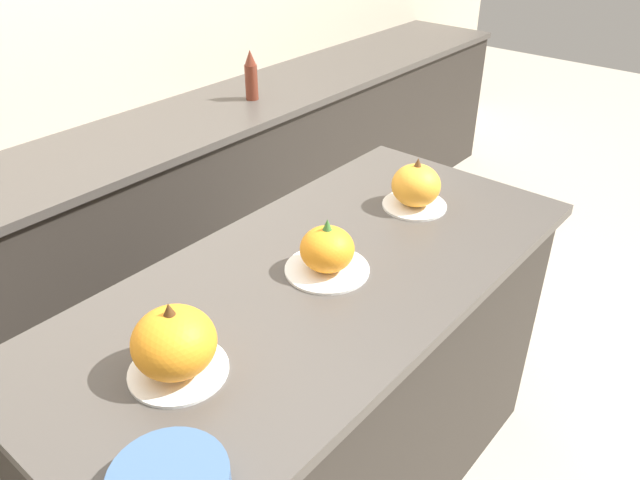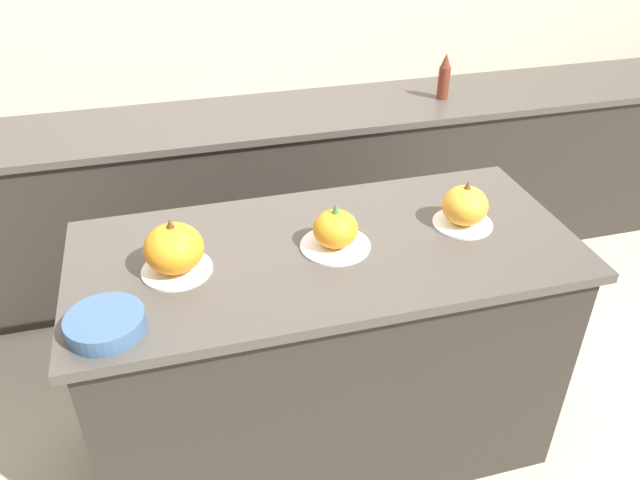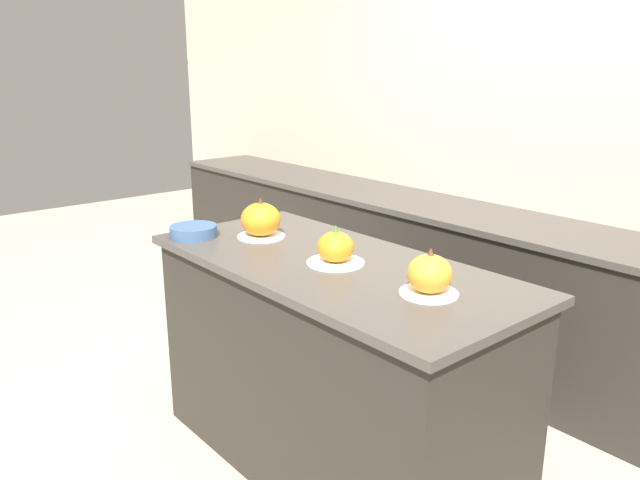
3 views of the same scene
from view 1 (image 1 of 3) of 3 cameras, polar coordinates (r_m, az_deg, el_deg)
The scene contains 7 objects.
wall_back at distance 2.82m, azimuth -27.14°, elevation 14.54°, with size 8.00×0.06×2.50m.
kitchen_island at distance 2.01m, azimuth -0.10°, elevation -14.26°, with size 1.68×0.77×0.95m.
back_counter at distance 2.85m, azimuth -20.44°, elevation -1.59°, with size 6.00×0.60×0.91m.
pumpkin_cake_left at distance 1.39m, azimuth -13.17°, elevation -9.26°, with size 0.22×0.22×0.19m.
pumpkin_cake_center at distance 1.69m, azimuth 0.66°, elevation -1.07°, with size 0.23×0.23×0.16m.
pumpkin_cake_right at distance 2.03m, azimuth 8.76°, elevation 4.81°, with size 0.21×0.21×0.17m.
bottle_tall at distance 3.12m, azimuth -6.32°, elevation 14.69°, with size 0.06×0.06×0.24m.
Camera 1 is at (-1.07, -0.90, 1.92)m, focal length 35.00 mm.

